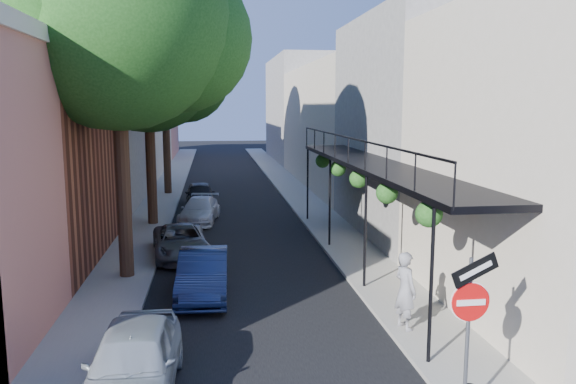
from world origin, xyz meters
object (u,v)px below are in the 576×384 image
object	(u,v)px
oak_near	(132,21)
parked_car_c	(181,242)
sign_post	(470,308)
parked_car_b	(203,274)
oak_mid	(157,67)
oak_far	(172,57)
parked_car_e	(200,195)
parked_car_d	(200,210)
parked_car_a	(133,362)
pedestrian	(405,290)

from	to	relation	value
oak_near	parked_car_c	distance (m)	7.70
sign_post	parked_car_b	bearing A→B (deg)	122.54
oak_mid	sign_post	bearing A→B (deg)	-69.14
oak_far	sign_post	bearing A→B (deg)	-76.09
parked_car_b	parked_car_c	xyz separation A→B (m)	(-0.86, 4.28, -0.08)
parked_car_b	parked_car_e	world-z (taller)	parked_car_e
oak_mid	parked_car_e	world-z (taller)	oak_mid
oak_mid	parked_car_d	bearing A→B (deg)	8.67
parked_car_c	parked_car_a	bearing A→B (deg)	-99.05
oak_mid	parked_car_c	size ratio (longest dim) A/B	2.52
oak_mid	oak_far	size ratio (longest dim) A/B	0.86
sign_post	oak_near	xyz separation A→B (m)	(-6.53, 9.29, 5.84)
oak_near	parked_car_b	size ratio (longest dim) A/B	2.91
sign_post	parked_car_e	bearing A→B (deg)	102.83
sign_post	oak_far	distance (m)	27.80
sign_post	oak_far	bearing A→B (deg)	103.91
oak_far	parked_car_e	size ratio (longest dim) A/B	3.12
parked_car_e	pedestrian	distance (m)	18.62
sign_post	parked_car_b	size ratio (longest dim) A/B	0.76
oak_near	parked_car_c	xyz separation A→B (m)	(1.11, 2.14, -7.32)
oak_near	parked_car_e	distance (m)	14.44
oak_far	parked_car_e	distance (m)	9.03
oak_near	parked_car_b	world-z (taller)	oak_near
parked_car_a	parked_car_b	distance (m)	5.69
oak_near	parked_car_a	world-z (taller)	oak_near
parked_car_c	parked_car_d	distance (m)	6.11
parked_car_d	pedestrian	bearing A→B (deg)	-61.81
oak_mid	pedestrian	size ratio (longest dim) A/B	5.43
parked_car_d	pedestrian	size ratio (longest dim) A/B	2.08
sign_post	oak_far	world-z (taller)	oak_far
parked_car_b	parked_car_d	world-z (taller)	parked_car_b
sign_post	parked_car_c	world-z (taller)	sign_post
oak_far	parked_car_a	distance (m)	25.85
oak_far	parked_car_b	bearing A→B (deg)	-84.17
sign_post	parked_car_d	bearing A→B (deg)	105.54
oak_far	parked_car_a	xyz separation A→B (m)	(0.75, -24.71, -7.57)
parked_car_b	oak_mid	bearing A→B (deg)	103.12
sign_post	pedestrian	distance (m)	3.94
parked_car_a	pedestrian	xyz separation A→B (m)	(6.00, 2.22, 0.37)
pedestrian	parked_car_e	bearing A→B (deg)	-1.92
pedestrian	parked_car_c	bearing A→B (deg)	18.50
oak_mid	parked_car_b	distance (m)	12.14
oak_mid	pedestrian	bearing A→B (deg)	-63.12
parked_car_e	pedestrian	bearing A→B (deg)	-76.19
oak_mid	oak_far	xyz separation A→B (m)	(0.06, 9.04, 1.20)
sign_post	parked_car_b	world-z (taller)	sign_post
parked_car_a	parked_car_c	bearing A→B (deg)	89.17
parked_car_d	parked_car_e	size ratio (longest dim) A/B	1.02
parked_car_e	parked_car_a	bearing A→B (deg)	-94.69
sign_post	parked_car_e	distance (m)	22.28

